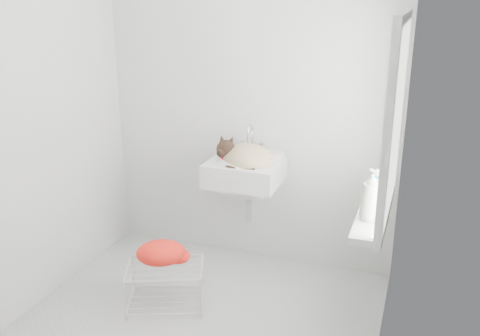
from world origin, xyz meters
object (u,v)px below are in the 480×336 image
(bottle_c, at_px, (375,198))
(wire_rack, at_px, (166,285))
(cat, at_px, (246,157))
(bottle_a, at_px, (369,219))
(bottle_b, at_px, (372,208))
(sink, at_px, (245,161))

(bottle_c, bearing_deg, wire_rack, -169.83)
(cat, xyz_separation_m, bottle_a, (0.93, -0.71, -0.04))
(bottle_b, relative_size, bottle_c, 1.09)
(wire_rack, distance_m, bottle_a, 1.46)
(bottle_a, bearing_deg, wire_rack, 176.18)
(bottle_a, xyz_separation_m, bottle_c, (0.00, 0.31, 0.00))
(bottle_c, bearing_deg, cat, 157.07)
(bottle_b, bearing_deg, sink, 149.35)
(sink, distance_m, wire_rack, 1.00)
(cat, height_order, wire_rack, cat)
(sink, bearing_deg, bottle_c, -23.48)
(sink, distance_m, bottle_b, 1.10)
(bottle_b, bearing_deg, bottle_c, 90.00)
(sink, distance_m, bottle_c, 1.03)
(sink, xyz_separation_m, cat, (0.01, -0.02, 0.04))
(bottle_a, bearing_deg, bottle_b, 90.00)
(wire_rack, distance_m, bottle_b, 1.46)
(sink, height_order, cat, cat)
(bottle_a, height_order, bottle_c, bottle_a)
(sink, height_order, bottle_a, bottle_a)
(cat, height_order, bottle_c, cat)
(wire_rack, relative_size, bottle_b, 2.51)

